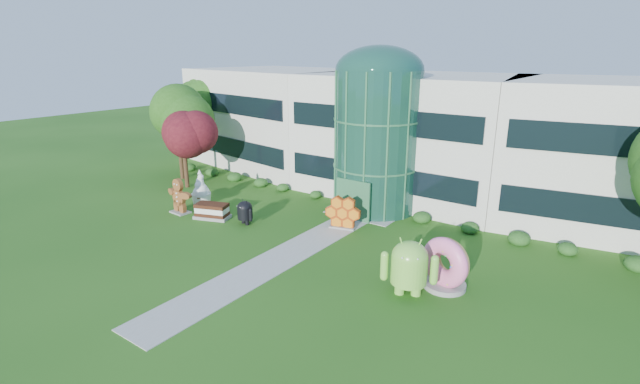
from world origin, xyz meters
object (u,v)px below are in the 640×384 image
Objects in this scene: android_black at (245,211)px; donut at (447,263)px; android_green at (409,264)px; gingerbread at (179,196)px.

android_black is 14.02m from donut.
android_green is 1.14× the size of gingerbread.
gingerbread is at bearing -163.51° from donut.
android_green is 1.19× the size of donut.
donut reaches higher than android_black.
android_black is 0.70× the size of donut.
android_green reaches higher than donut.
android_green is 13.02m from android_black.
android_black is 0.67× the size of gingerbread.
android_black is (-12.82, 2.21, -0.64)m from android_green.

